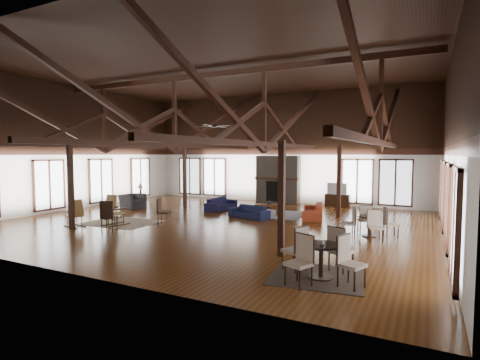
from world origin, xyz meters
The scene contains 31 objects.
floor centered at (0.00, 0.00, 0.00)m, with size 16.00×16.00×0.00m, color #572F12.
ceiling centered at (0.00, 0.00, 6.00)m, with size 16.00×14.00×0.02m, color black.
wall_back centered at (0.00, 7.00, 3.00)m, with size 16.00×0.02×6.00m, color white.
wall_front centered at (0.00, -7.00, 3.00)m, with size 16.00×0.02×6.00m, color white.
wall_left centered at (-8.00, 0.00, 3.00)m, with size 0.02×14.00×6.00m, color white.
wall_right centered at (8.00, 0.00, 3.00)m, with size 0.02×14.00×6.00m, color white.
roof_truss centered at (0.00, 0.00, 4.03)m, with size 15.60×14.07×3.14m.
post_grid centered at (0.00, 0.00, 1.52)m, with size 8.16×7.16×3.05m.
fireplace centered at (0.00, 6.67, 1.29)m, with size 2.50×0.69×2.60m.
ceiling_fan centered at (0.50, -1.00, 3.73)m, with size 1.60×1.60×0.75m.
sofa_navy_front centered at (0.71, 1.44, 0.26)m, with size 1.78×0.69×0.52m, color #121633.
sofa_navy_left centered at (-1.51, 2.99, 0.28)m, with size 0.75×1.93×0.56m, color black.
sofa_orange centered at (3.12, 2.64, 0.30)m, with size 0.80×2.05×0.60m, color #A0371F.
coffee_table centered at (1.06, 2.68, 0.40)m, with size 1.33×1.00×0.46m.
vase centered at (1.16, 2.63, 0.57)m, with size 0.20×0.20×0.21m, color #B2B2B2.
armchair centered at (-5.70, 1.41, 0.34)m, with size 0.93×1.06×0.69m, color #28272A.
side_table_lamp centered at (-5.99, 2.33, 0.45)m, with size 0.46×0.46×1.18m.
rocking_chair_a centered at (-4.18, -1.37, 0.48)m, with size 0.61×0.88×1.03m.
rocking_chair_b centered at (-3.10, -2.40, 0.56)m, with size 0.66×0.99×1.18m.
rocking_chair_c centered at (-4.16, -3.19, 0.48)m, with size 0.84×0.53×1.02m.
side_chair_a centered at (-1.66, -1.36, 0.59)m, with size 0.54×0.54×1.01m.
side_chair_b centered at (-2.38, -3.35, 0.64)m, with size 0.60×0.60×1.10m.
cafe_table_near centered at (5.39, -4.77, 0.52)m, with size 2.01×2.01×1.04m.
cafe_table_far centered at (5.75, 0.02, 0.47)m, with size 1.83×1.83×0.95m.
cup_near centered at (5.42, -4.83, 0.79)m, with size 0.11×0.11×0.09m, color #B2B2B2.
cup_far centered at (5.68, 0.00, 0.73)m, with size 0.12×0.12×0.10m, color #B2B2B2.
tv_console centered at (3.26, 6.75, 0.31)m, with size 1.23×0.46×0.62m, color black.
television centered at (3.25, 6.75, 0.91)m, with size 1.02×0.13×0.58m, color #B2B2B2.
rug_tan centered at (-3.30, -1.79, 0.01)m, with size 2.67×2.10×0.01m, color tan.
rug_navy centered at (1.04, 2.85, 0.01)m, with size 3.18×2.38×0.01m, color #181741.
rug_dark centered at (5.30, -4.70, 0.01)m, with size 1.99×1.81×0.01m, color black.
Camera 1 is at (7.40, -12.66, 2.69)m, focal length 28.00 mm.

